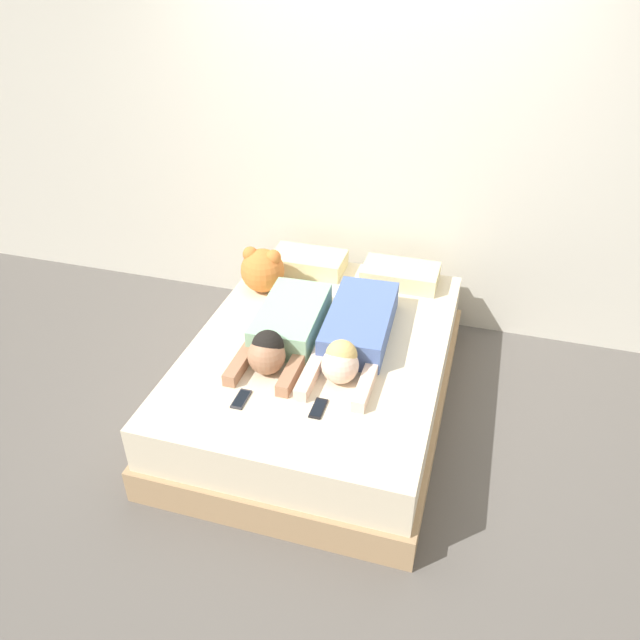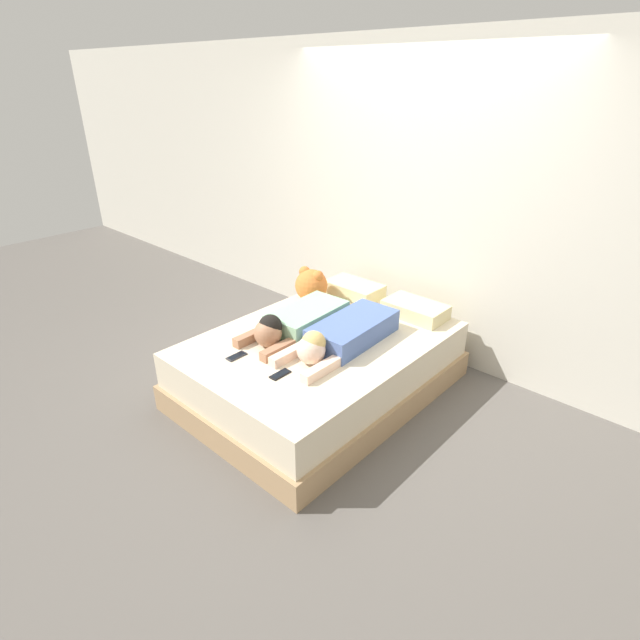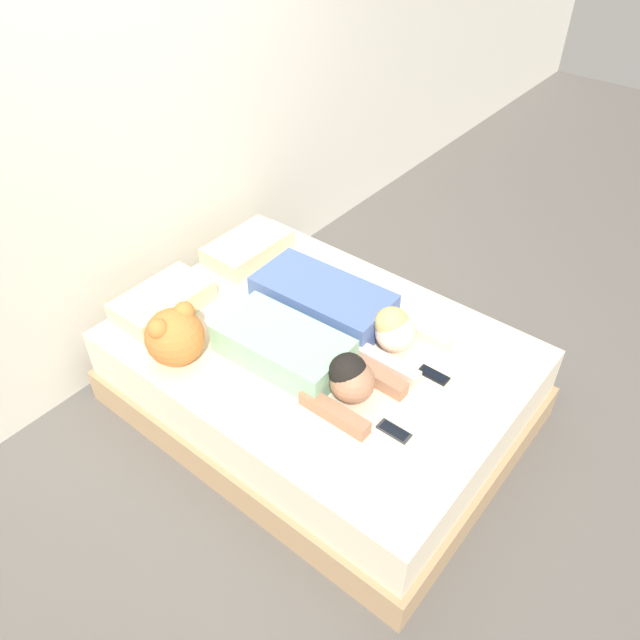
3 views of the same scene
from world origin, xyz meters
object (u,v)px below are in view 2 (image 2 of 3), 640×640
object	(u,v)px
bed	(320,365)
person_right	(342,335)
plush_toy	(311,285)
pillow_head_left	(354,289)
cell_phone_left	(237,356)
pillow_head_right	(415,310)
person_left	(295,322)
cell_phone_right	(280,374)

from	to	relation	value
bed	person_right	distance (m)	0.39
plush_toy	pillow_head_left	bearing A→B (deg)	59.71
bed	cell_phone_left	xyz separation A→B (m)	(-0.24, -0.61, 0.25)
pillow_head_right	person_left	xyz separation A→B (m)	(-0.52, -0.88, 0.03)
bed	pillow_head_left	distance (m)	0.93
cell_phone_left	plush_toy	size ratio (longest dim) A/B	0.50
person_left	cell_phone_left	bearing A→B (deg)	-94.76
bed	pillow_head_right	bearing A→B (deg)	68.23
cell_phone_left	cell_phone_right	distance (m)	0.41
bed	plush_toy	bearing A→B (deg)	138.64
pillow_head_left	cell_phone_left	distance (m)	1.43
pillow_head_right	person_right	xyz separation A→B (m)	(-0.12, -0.80, 0.03)
person_right	person_left	bearing A→B (deg)	-168.33
pillow_head_left	person_right	world-z (taller)	person_right
pillow_head_right	cell_phone_right	size ratio (longest dim) A/B	3.34
cell_phone_left	bed	bearing A→B (deg)	68.29
pillow_head_left	person_right	size ratio (longest dim) A/B	0.47
person_left	cell_phone_right	size ratio (longest dim) A/B	6.23
person_left	pillow_head_right	bearing A→B (deg)	59.25
bed	person_left	bearing A→B (deg)	-161.43
bed	cell_phone_right	xyz separation A→B (m)	(0.16, -0.57, 0.25)
bed	cell_phone_left	distance (m)	0.71
cell_phone_right	plush_toy	size ratio (longest dim) A/B	0.50
pillow_head_left	person_left	bearing A→B (deg)	-81.85
person_left	pillow_head_left	bearing A→B (deg)	98.15
pillow_head_right	person_right	world-z (taller)	person_right
bed	pillow_head_left	bearing A→B (deg)	111.77
person_left	cell_phone_left	world-z (taller)	person_left
cell_phone_left	pillow_head_left	bearing A→B (deg)	93.23
person_left	person_right	size ratio (longest dim) A/B	0.88
pillow_head_right	cell_phone_left	xyz separation A→B (m)	(-0.57, -1.43, -0.05)
bed	pillow_head_right	size ratio (longest dim) A/B	4.06
pillow_head_left	cell_phone_left	world-z (taller)	pillow_head_left
pillow_head_right	cell_phone_right	xyz separation A→B (m)	(-0.17, -1.38, -0.05)
person_right	cell_phone_right	bearing A→B (deg)	-94.27
pillow_head_left	pillow_head_right	size ratio (longest dim) A/B	1.00
person_right	cell_phone_left	xyz separation A→B (m)	(-0.45, -0.63, -0.08)
person_left	plush_toy	distance (m)	0.63
pillow_head_left	person_left	xyz separation A→B (m)	(0.13, -0.88, 0.03)
cell_phone_right	plush_toy	bearing A→B (deg)	123.59
person_left	cell_phone_right	xyz separation A→B (m)	(0.36, -0.50, -0.08)
plush_toy	person_left	bearing A→B (deg)	-58.22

